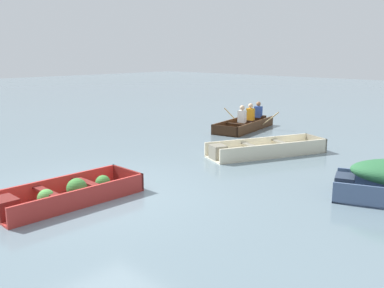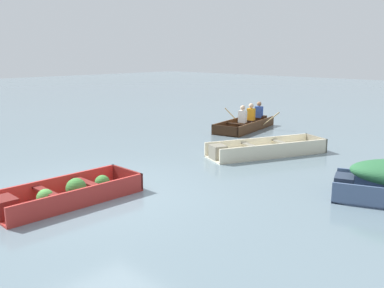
{
  "view_description": "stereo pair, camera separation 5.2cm",
  "coord_description": "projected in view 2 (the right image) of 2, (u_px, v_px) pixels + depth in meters",
  "views": [
    {
      "loc": [
        6.97,
        -4.74,
        2.79
      ],
      "look_at": [
        -0.82,
        3.48,
        0.35
      ],
      "focal_mm": 40.0,
      "sensor_mm": 36.0,
      "label": 1
    },
    {
      "loc": [
        7.01,
        -4.71,
        2.79
      ],
      "look_at": [
        -0.82,
        3.48,
        0.35
      ],
      "focal_mm": 40.0,
      "sensor_mm": 36.0,
      "label": 2
    }
  ],
  "objects": [
    {
      "name": "rowboat_dark_varnish_with_crew",
      "position": [
        247.0,
        123.0,
        15.85
      ],
      "size": [
        2.23,
        3.19,
        0.92
      ],
      "color": "#4C2D19",
      "rests_on": "ground"
    },
    {
      "name": "skiff_cream_mid_moored",
      "position": [
        262.0,
        150.0,
        11.77
      ],
      "size": [
        2.21,
        3.47,
        0.4
      ],
      "color": "beige",
      "rests_on": "ground"
    },
    {
      "name": "ground_plane",
      "position": [
        103.0,
        193.0,
        8.65
      ],
      "size": [
        80.0,
        80.0,
        0.0
      ],
      "primitive_type": "plane",
      "color": "slate"
    },
    {
      "name": "dinghy_red_foreground",
      "position": [
        66.0,
        194.0,
        8.09
      ],
      "size": [
        1.09,
        2.8,
        0.44
      ],
      "color": "#AD2D28",
      "rests_on": "ground"
    }
  ]
}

